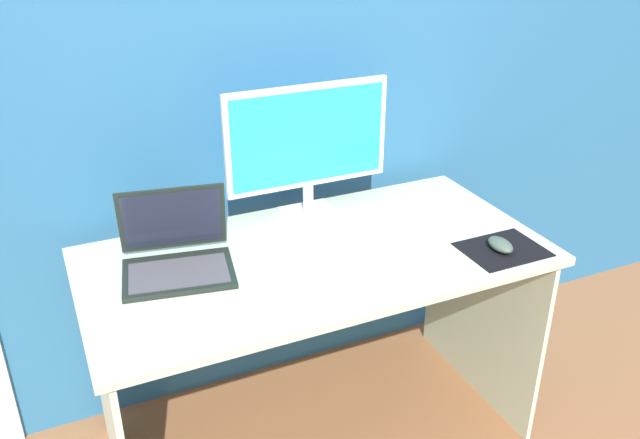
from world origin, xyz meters
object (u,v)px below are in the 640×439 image
object	(u,v)px
laptop	(177,255)
mouse	(501,245)
monitor	(308,143)
keyboard_external	(380,279)

from	to	relation	value
laptop	mouse	bearing A→B (deg)	-18.17
monitor	laptop	xyz separation A→B (m)	(-0.50, -0.18, -0.21)
keyboard_external	laptop	bearing A→B (deg)	151.85
monitor	laptop	distance (m)	0.57
monitor	keyboard_external	size ratio (longest dim) A/B	1.38
monitor	keyboard_external	bearing A→B (deg)	-88.61
laptop	monitor	bearing A→B (deg)	19.83
monitor	mouse	size ratio (longest dim) A/B	5.69
keyboard_external	mouse	world-z (taller)	mouse
mouse	keyboard_external	bearing A→B (deg)	-176.95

